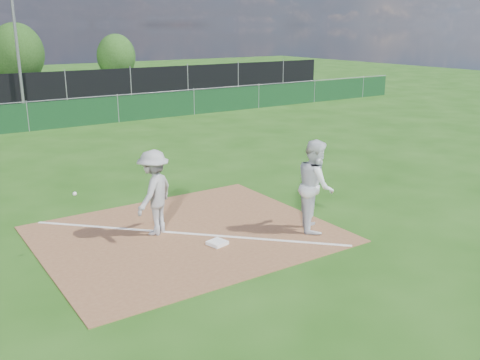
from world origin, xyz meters
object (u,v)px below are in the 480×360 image
at_px(light_pole, 15,32).
at_px(tree_mid, 17,54).
at_px(play_at_first, 154,192).
at_px(tree_right, 116,56).
at_px(runner, 315,185).
at_px(first_base, 217,243).
at_px(car_right, 83,82).

distance_m(light_pole, tree_mid, 11.24).
bearing_deg(play_at_first, tree_right, 69.88).
distance_m(light_pole, runner, 23.19).
height_order(light_pole, tree_mid, light_pole).
bearing_deg(light_pole, tree_mid, 78.55).
bearing_deg(runner, play_at_first, 94.27).
relative_size(play_at_first, tree_right, 0.67).
xyz_separation_m(light_pole, play_at_first, (-2.03, -21.29, -3.06)).
height_order(play_at_first, tree_right, tree_right).
bearing_deg(runner, tree_right, 18.77).
relative_size(light_pole, first_base, 23.55).
xyz_separation_m(first_base, runner, (2.26, -0.40, 0.95)).
bearing_deg(tree_mid, first_base, -95.92).
height_order(first_base, car_right, car_right).
xyz_separation_m(car_right, tree_right, (5.24, 7.36, 1.15)).
bearing_deg(tree_right, car_right, -125.46).
distance_m(play_at_first, runner, 3.47).
relative_size(play_at_first, car_right, 0.48).
distance_m(light_pole, tree_right, 15.18).
xyz_separation_m(first_base, tree_right, (11.17, 33.88, 1.84)).
bearing_deg(car_right, tree_right, -56.92).
bearing_deg(first_base, tree_mid, 84.08).
distance_m(first_base, tree_right, 35.72).
distance_m(play_at_first, tree_right, 34.72).
xyz_separation_m(car_right, tree_mid, (-2.47, 6.95, 1.60)).
distance_m(light_pole, first_base, 22.95).
relative_size(car_right, tree_mid, 1.11).
height_order(play_at_first, car_right, play_at_first).
bearing_deg(car_right, runner, 150.77).
bearing_deg(tree_right, tree_mid, -176.96).
distance_m(first_base, car_right, 27.18).
bearing_deg(tree_right, light_pole, -131.26).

